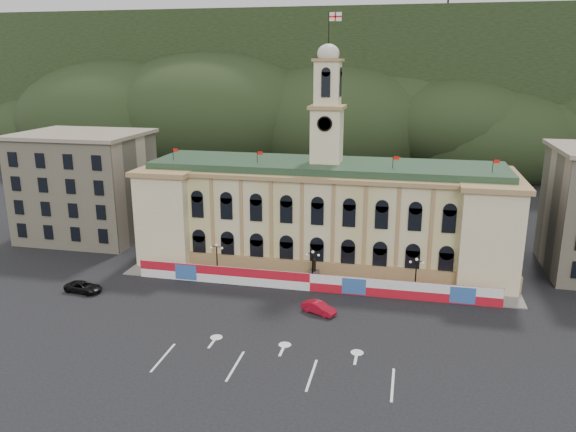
% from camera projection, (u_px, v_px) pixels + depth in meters
% --- Properties ---
extents(ground, '(260.00, 260.00, 0.00)m').
position_uv_depth(ground, '(286.00, 343.00, 62.61)').
color(ground, black).
rests_on(ground, ground).
extents(lane_markings, '(26.00, 10.00, 0.02)m').
position_uv_depth(lane_markings, '(275.00, 365.00, 57.91)').
color(lane_markings, white).
rests_on(lane_markings, ground).
extents(hill_ridge, '(230.00, 80.00, 64.00)m').
position_uv_depth(hill_ridge, '(373.00, 98.00, 172.23)').
color(hill_ridge, black).
rests_on(hill_ridge, ground).
extents(city_hall, '(56.20, 17.60, 37.10)m').
position_uv_depth(city_hall, '(325.00, 212.00, 86.53)').
color(city_hall, beige).
rests_on(city_hall, ground).
extents(side_building_left, '(21.00, 17.00, 18.60)m').
position_uv_depth(side_building_left, '(85.00, 185.00, 98.19)').
color(side_building_left, '#BDB191').
rests_on(side_building_left, ground).
extents(hoarding_fence, '(50.00, 0.44, 2.50)m').
position_uv_depth(hoarding_fence, '(310.00, 282.00, 76.45)').
color(hoarding_fence, red).
rests_on(hoarding_fence, ground).
extents(pavement, '(56.00, 5.50, 0.16)m').
position_uv_depth(pavement, '(313.00, 283.00, 79.30)').
color(pavement, slate).
rests_on(pavement, ground).
extents(statue, '(1.40, 1.40, 3.72)m').
position_uv_depth(statue, '(314.00, 275.00, 79.24)').
color(statue, '#595651').
rests_on(statue, ground).
extents(lamp_left, '(1.96, 0.44, 5.15)m').
position_uv_depth(lamp_left, '(217.00, 257.00, 80.71)').
color(lamp_left, black).
rests_on(lamp_left, ground).
extents(lamp_center, '(1.96, 0.44, 5.15)m').
position_uv_depth(lamp_center, '(313.00, 265.00, 77.79)').
color(lamp_center, black).
rests_on(lamp_center, ground).
extents(lamp_right, '(1.96, 0.44, 5.15)m').
position_uv_depth(lamp_right, '(416.00, 273.00, 74.88)').
color(lamp_right, black).
rests_on(lamp_right, ground).
extents(red_sedan, '(4.96, 5.65, 1.47)m').
position_uv_depth(red_sedan, '(319.00, 308.00, 69.71)').
color(red_sedan, '#A20B1E').
rests_on(red_sedan, ground).
extents(black_suv, '(3.65, 5.75, 1.44)m').
position_uv_depth(black_suv, '(83.00, 287.00, 76.16)').
color(black_suv, black).
rests_on(black_suv, ground).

